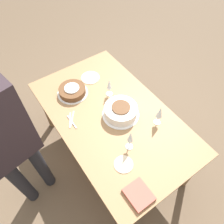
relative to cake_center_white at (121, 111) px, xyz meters
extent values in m
plane|color=brown|center=(-0.04, -0.07, -0.79)|extent=(12.00, 12.00, 0.00)
cube|color=#9E754C|center=(-0.04, -0.07, -0.07)|extent=(1.67, 0.99, 0.03)
cylinder|color=brown|center=(-0.80, -0.49, -0.44)|extent=(0.07, 0.07, 0.70)
cylinder|color=brown|center=(-0.80, 0.35, -0.44)|extent=(0.07, 0.07, 0.70)
cylinder|color=brown|center=(0.72, 0.35, -0.44)|extent=(0.07, 0.07, 0.70)
cylinder|color=white|center=(0.00, 0.00, -0.05)|extent=(0.34, 0.34, 0.01)
cylinder|color=white|center=(0.00, 0.00, 0.00)|extent=(0.30, 0.30, 0.10)
cylinder|color=brown|center=(0.00, 0.00, 0.06)|extent=(0.17, 0.17, 0.01)
cylinder|color=white|center=(-0.49, -0.24, -0.05)|extent=(0.31, 0.31, 0.01)
cylinder|color=brown|center=(-0.49, -0.24, -0.02)|extent=(0.27, 0.27, 0.06)
cylinder|color=white|center=(-0.49, -0.24, 0.02)|extent=(0.15, 0.15, 0.01)
cylinder|color=silver|center=(0.31, -0.14, -0.05)|extent=(0.06, 0.06, 0.00)
cylinder|color=silver|center=(0.31, -0.14, 0.00)|extent=(0.01, 0.01, 0.10)
cone|color=silver|center=(0.31, -0.14, 0.11)|extent=(0.05, 0.05, 0.11)
cylinder|color=silver|center=(0.26, 0.22, -0.05)|extent=(0.06, 0.06, 0.00)
cylinder|color=silver|center=(0.26, 0.22, 0.00)|extent=(0.01, 0.01, 0.09)
cone|color=silver|center=(0.26, 0.22, 0.10)|extent=(0.05, 0.05, 0.12)
cylinder|color=silver|center=(-0.27, 0.06, -0.05)|extent=(0.07, 0.07, 0.00)
cylinder|color=silver|center=(-0.27, 0.06, -0.01)|extent=(0.01, 0.01, 0.08)
cone|color=silver|center=(-0.27, 0.06, 0.09)|extent=(0.04, 0.04, 0.11)
cylinder|color=beige|center=(-0.58, 0.02, -0.05)|extent=(0.20, 0.20, 0.01)
cylinder|color=beige|center=(0.41, -0.27, -0.05)|extent=(0.16, 0.16, 0.01)
cube|color=silver|center=(-0.22, -0.39, -0.05)|extent=(0.14, 0.12, 0.00)
cube|color=silver|center=(-0.21, -0.42, -0.05)|extent=(0.15, 0.09, 0.00)
cube|color=silver|center=(-0.18, -0.42, -0.05)|extent=(0.17, 0.01, 0.00)
cube|color=#B75B4C|center=(0.67, -0.33, -0.04)|extent=(0.20, 0.17, 0.03)
cylinder|color=#232328|center=(-0.09, -1.05, -0.37)|extent=(0.11, 0.11, 0.83)
cylinder|color=#232328|center=(-0.13, -0.83, -0.37)|extent=(0.11, 0.11, 0.83)
camera|label=1|loc=(0.95, -0.76, 1.59)|focal=35.00mm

